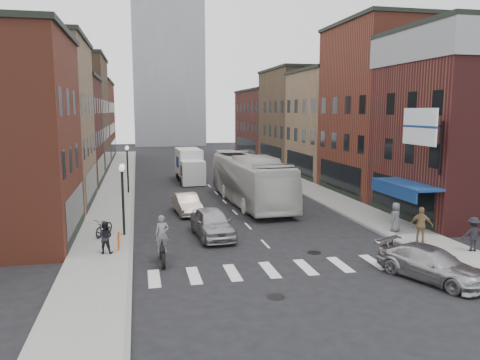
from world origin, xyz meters
The scene contains 32 objects.
ground centered at (0.00, 0.00, 0.00)m, with size 160.00×160.00×0.00m, color black.
sidewalk_left centered at (-8.50, 22.00, 0.07)m, with size 3.00×74.00×0.15m, color gray.
sidewalk_right centered at (8.50, 22.00, 0.07)m, with size 3.00×74.00×0.15m, color gray.
curb_left centered at (-7.00, 22.00, 0.00)m, with size 0.20×74.00×0.16m, color gray.
curb_right centered at (7.00, 22.00, 0.00)m, with size 0.20×74.00×0.16m, color gray.
crosswalk_stripes centered at (0.00, -3.00, 0.00)m, with size 12.00×2.20×0.01m, color silver.
bldg_left_mid_a centered at (-14.99, 14.00, 6.15)m, with size 10.30×10.20×12.30m.
bldg_left_mid_b centered at (-14.99, 24.00, 5.15)m, with size 10.30×10.20×10.30m.
bldg_left_far_a centered at (-14.99, 35.00, 6.65)m, with size 10.30×12.20×13.30m.
bldg_left_far_b centered at (-14.99, 49.00, 5.65)m, with size 10.30×16.20×11.30m.
bldg_right_corner centered at (14.99, 4.50, 6.15)m, with size 10.30×9.20×12.30m.
bldg_right_mid_a centered at (15.00, 14.00, 7.15)m, with size 10.30×10.20×14.30m.
bldg_right_mid_b centered at (14.99, 24.00, 5.65)m, with size 10.30×10.20×11.30m.
bldg_right_far_a centered at (14.99, 35.00, 6.15)m, with size 10.30×12.20×12.30m.
bldg_right_far_b centered at (14.99, 49.00, 5.15)m, with size 10.30×16.20×10.30m.
awning_blue centered at (8.93, 2.50, 2.63)m, with size 1.80×5.00×0.78m.
billboard_sign centered at (8.59, 0.50, 6.13)m, with size 1.52×3.00×3.70m.
distant_tower centered at (0.00, 78.00, 25.00)m, with size 14.00×14.00×50.00m, color #9399A0.
streetlamp_near centered at (-7.40, 4.00, 2.91)m, with size 0.32×1.22×4.11m.
streetlamp_far centered at (-7.40, 18.00, 2.91)m, with size 0.32×1.22×4.11m.
bike_rack centered at (-7.60, 1.30, 0.55)m, with size 0.08×0.68×0.80m.
box_truck centered at (-1.49, 24.05, 1.59)m, with size 2.43×7.45×3.21m.
motorcycle_rider centered at (-5.53, -1.08, 1.08)m, with size 0.65×2.26×2.30m.
transit_bus centered at (1.80, 11.91, 1.86)m, with size 3.12×13.33×3.71m, color silver.
sedan_left_near centered at (-2.55, 3.00, 0.81)m, with size 1.92×4.77×1.62m, color #A5A5A9.
sedan_left_far centered at (-3.32, 9.33, 0.69)m, with size 1.46×4.19×1.38m, color beige.
curb_car centered at (5.40, -5.61, 0.68)m, with size 1.92×4.71×1.37m, color #A8A8AC.
parked_bicycle centered at (-8.47, 4.03, 0.64)m, with size 0.65×1.87×0.98m, color black.
ped_left_solo centered at (-8.21, 0.66, 0.94)m, with size 0.77×0.44×1.59m, color black.
ped_right_a centered at (9.60, -2.86, 1.01)m, with size 1.11×0.55×1.72m, color black.
ped_right_b centered at (7.89, -1.07, 1.12)m, with size 1.13×0.57×1.93m, color olive.
ped_right_c centered at (7.88, 1.40, 1.00)m, with size 0.83×0.54×1.69m, color #575B5F.
Camera 1 is at (-6.50, -22.35, 7.07)m, focal length 35.00 mm.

